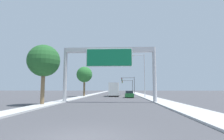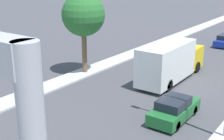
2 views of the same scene
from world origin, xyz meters
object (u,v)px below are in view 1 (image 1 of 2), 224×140
object	(u,v)px
sign_gantry	(109,60)
truck_box_primary	(114,89)
car_mid_center	(116,92)
traffic_light_near_intersection	(130,82)
traffic_light_mid_block	(129,84)
palm_tree_foreground	(44,61)
street_lamp_right	(143,72)
palm_tree_background	(84,75)
car_mid_right	(129,94)

from	to	relation	value
sign_gantry	truck_box_primary	size ratio (longest dim) A/B	1.50
car_mid_center	traffic_light_near_intersection	distance (m)	7.31
traffic_light_mid_block	palm_tree_foreground	bearing A→B (deg)	-103.24
sign_gantry	street_lamp_right	distance (m)	14.66
palm_tree_foreground	palm_tree_background	size ratio (longest dim) A/B	0.99
traffic_light_near_intersection	street_lamp_right	bearing A→B (deg)	-87.06
car_mid_center	palm_tree_background	bearing A→B (deg)	-111.05
car_mid_center	street_lamp_right	size ratio (longest dim) A/B	0.51
sign_gantry	traffic_light_near_intersection	bearing A→B (deg)	82.73
car_mid_center	traffic_light_near_intersection	size ratio (longest dim) A/B	0.77
traffic_light_near_intersection	palm_tree_foreground	xyz separation A→B (m)	(-12.81, -44.46, 1.06)
car_mid_right	palm_tree_background	xyz separation A→B (m)	(-10.74, 3.86, 4.66)
palm_tree_background	street_lamp_right	size ratio (longest dim) A/B	0.78
truck_box_primary	traffic_light_near_intersection	world-z (taller)	traffic_light_near_intersection
car_mid_center	traffic_light_mid_block	size ratio (longest dim) A/B	0.85
truck_box_primary	car_mid_right	bearing A→B (deg)	-62.42
palm_tree_background	truck_box_primary	bearing A→B (deg)	21.44
car_mid_right	car_mid_center	size ratio (longest dim) A/B	0.91
car_mid_right	street_lamp_right	bearing A→B (deg)	-8.93
truck_box_primary	traffic_light_mid_block	size ratio (longest dim) A/B	1.60
sign_gantry	street_lamp_right	size ratio (longest dim) A/B	1.43
truck_box_primary	car_mid_center	bearing A→B (deg)	90.00
truck_box_primary	street_lamp_right	size ratio (longest dim) A/B	0.95
car_mid_right	car_mid_center	distance (m)	22.94
palm_tree_foreground	palm_tree_background	bearing A→B (deg)	88.79
sign_gantry	traffic_light_mid_block	size ratio (longest dim) A/B	2.40
sign_gantry	street_lamp_right	xyz separation A→B (m)	(6.50, 13.13, -0.52)
sign_gantry	car_mid_center	world-z (taller)	sign_gantry
car_mid_right	traffic_light_near_intersection	bearing A→B (deg)	86.52
traffic_light_near_intersection	palm_tree_background	size ratio (longest dim) A/B	0.85
sign_gantry	truck_box_primary	xyz separation A→B (m)	(0.00, 20.30, -4.36)
car_mid_center	truck_box_primary	xyz separation A→B (m)	(0.00, -15.97, 1.03)
truck_box_primary	palm_tree_foreground	bearing A→B (deg)	-107.34
car_mid_center	street_lamp_right	xyz separation A→B (m)	(6.50, -23.14, 4.87)
truck_box_primary	traffic_light_near_intersection	distance (m)	20.60
traffic_light_mid_block	truck_box_primary	bearing A→B (deg)	-99.74
palm_tree_foreground	street_lamp_right	distance (m)	22.53
palm_tree_background	street_lamp_right	xyz separation A→B (m)	(13.74, -4.33, 0.20)
car_mid_center	palm_tree_foreground	size ratio (longest dim) A/B	0.66
car_mid_center	palm_tree_foreground	xyz separation A→B (m)	(-7.70, -40.63, 4.62)
car_mid_center	truck_box_primary	distance (m)	16.00
traffic_light_near_intersection	car_mid_right	bearing A→B (deg)	-93.48
traffic_light_near_intersection	traffic_light_mid_block	world-z (taller)	traffic_light_near_intersection
traffic_light_mid_block	palm_tree_foreground	distance (m)	55.97
car_mid_right	palm_tree_background	distance (m)	12.33
palm_tree_foreground	car_mid_center	bearing A→B (deg)	79.27
car_mid_right	traffic_light_mid_block	distance (m)	36.67
car_mid_center	traffic_light_mid_block	bearing A→B (deg)	69.69
car_mid_center	palm_tree_background	world-z (taller)	palm_tree_background
traffic_light_near_intersection	palm_tree_foreground	bearing A→B (deg)	-106.07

